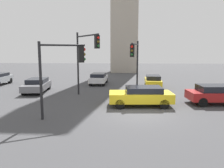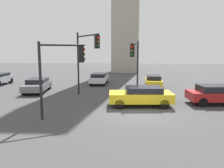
{
  "view_description": "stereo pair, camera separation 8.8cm",
  "coord_description": "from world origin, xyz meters",
  "views": [
    {
      "loc": [
        -0.86,
        -14.44,
        4.09
      ],
      "look_at": [
        -1.92,
        2.81,
        1.51
      ],
      "focal_mm": 36.92,
      "sensor_mm": 36.0,
      "label": 1
    },
    {
      "loc": [
        -0.77,
        -14.43,
        4.09
      ],
      "look_at": [
        -1.92,
        2.81,
        1.51
      ],
      "focal_mm": 36.92,
      "sensor_mm": 36.0,
      "label": 2
    }
  ],
  "objects": [
    {
      "name": "traffic_light_2",
      "position": [
        -4.65,
        -0.89,
        3.25
      ],
      "size": [
        2.51,
        1.47,
        4.56
      ],
      "rotation": [
        0.0,
        0.0,
        0.5
      ],
      "color": "black",
      "rests_on": "ground_plane"
    },
    {
      "name": "car_3",
      "position": [
        -4.13,
        12.66,
        0.72
      ],
      "size": [
        1.91,
        4.26,
        1.31
      ],
      "rotation": [
        0.0,
        0.0,
        1.54
      ],
      "color": "silver",
      "rests_on": "ground_plane"
    },
    {
      "name": "traffic_light_0",
      "position": [
        -4.18,
        4.67,
        3.96
      ],
      "size": [
        2.48,
        3.66,
        5.61
      ],
      "rotation": [
        0.0,
        0.0,
        -0.99
      ],
      "color": "black",
      "rests_on": "ground_plane"
    },
    {
      "name": "car_0",
      "position": [
        -9.5,
        7.16,
        0.7
      ],
      "size": [
        2.38,
        4.65,
        1.3
      ],
      "rotation": [
        0.0,
        0.0,
        -1.46
      ],
      "color": "slate",
      "rests_on": "ground_plane"
    },
    {
      "name": "car_2",
      "position": [
        2.06,
        10.57,
        0.73
      ],
      "size": [
        1.83,
        4.18,
        1.35
      ],
      "rotation": [
        0.0,
        0.0,
        1.53
      ],
      "color": "yellow",
      "rests_on": "ground_plane"
    },
    {
      "name": "ground_plane",
      "position": [
        0.0,
        0.0,
        0.0
      ],
      "size": [
        109.36,
        109.36,
        0.0
      ],
      "primitive_type": "plane",
      "color": "#424244"
    },
    {
      "name": "traffic_light_1",
      "position": [
        -0.09,
        5.82,
        3.51
      ],
      "size": [
        0.88,
        4.49,
        4.91
      ],
      "rotation": [
        0.0,
        0.0,
        -1.72
      ],
      "color": "black",
      "rests_on": "ground_plane"
    },
    {
      "name": "car_6",
      "position": [
        6.03,
        3.09,
        0.77
      ],
      "size": [
        4.56,
        2.34,
        1.45
      ],
      "rotation": [
        0.0,
        0.0,
        0.07
      ],
      "color": "maroon",
      "rests_on": "ground_plane"
    },
    {
      "name": "car_1",
      "position": [
        0.26,
        2.16,
        0.77
      ],
      "size": [
        4.67,
        2.36,
        1.43
      ],
      "rotation": [
        0.0,
        0.0,
        3.21
      ],
      "color": "yellow",
      "rests_on": "ground_plane"
    }
  ]
}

